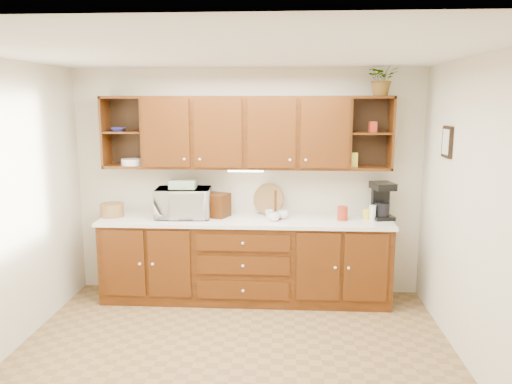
# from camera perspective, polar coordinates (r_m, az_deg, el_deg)

# --- Properties ---
(floor) EXTENTS (4.00, 4.00, 0.00)m
(floor) POSITION_cam_1_polar(r_m,az_deg,el_deg) (4.56, -2.78, -18.96)
(floor) COLOR olive
(floor) RESTS_ON ground
(ceiling) EXTENTS (4.00, 4.00, 0.00)m
(ceiling) POSITION_cam_1_polar(r_m,az_deg,el_deg) (4.00, -3.11, 15.64)
(ceiling) COLOR white
(ceiling) RESTS_ON back_wall
(back_wall) EXTENTS (4.00, 0.00, 4.00)m
(back_wall) POSITION_cam_1_polar(r_m,az_deg,el_deg) (5.80, -1.01, 1.08)
(back_wall) COLOR beige
(back_wall) RESTS_ON floor
(right_wall) EXTENTS (0.00, 3.50, 3.50)m
(right_wall) POSITION_cam_1_polar(r_m,az_deg,el_deg) (4.35, 24.32, -2.95)
(right_wall) COLOR beige
(right_wall) RESTS_ON floor
(base_cabinets) EXTENTS (3.20, 0.60, 0.90)m
(base_cabinets) POSITION_cam_1_polar(r_m,az_deg,el_deg) (5.71, -1.22, -7.87)
(base_cabinets) COLOR #331805
(base_cabinets) RESTS_ON floor
(countertop) EXTENTS (3.24, 0.64, 0.04)m
(countertop) POSITION_cam_1_polar(r_m,az_deg,el_deg) (5.57, -1.25, -3.30)
(countertop) COLOR white
(countertop) RESTS_ON base_cabinets
(upper_cabinets) EXTENTS (3.20, 0.33, 0.80)m
(upper_cabinets) POSITION_cam_1_polar(r_m,az_deg,el_deg) (5.57, -1.06, 6.84)
(upper_cabinets) COLOR #331805
(upper_cabinets) RESTS_ON back_wall
(undercabinet_light) EXTENTS (0.40, 0.05, 0.02)m
(undercabinet_light) POSITION_cam_1_polar(r_m,az_deg,el_deg) (5.56, -1.19, 2.45)
(undercabinet_light) COLOR white
(undercabinet_light) RESTS_ON upper_cabinets
(framed_picture) EXTENTS (0.03, 0.24, 0.30)m
(framed_picture) POSITION_cam_1_polar(r_m,az_deg,el_deg) (5.10, 21.02, 5.37)
(framed_picture) COLOR black
(framed_picture) RESTS_ON right_wall
(wicker_basket) EXTENTS (0.34, 0.34, 0.15)m
(wicker_basket) POSITION_cam_1_polar(r_m,az_deg,el_deg) (5.90, -16.11, -1.98)
(wicker_basket) COLOR olive
(wicker_basket) RESTS_ON countertop
(microwave) EXTENTS (0.63, 0.45, 0.33)m
(microwave) POSITION_cam_1_polar(r_m,az_deg,el_deg) (5.67, -8.29, -1.23)
(microwave) COLOR beige
(microwave) RESTS_ON countertop
(towel_stack) EXTENTS (0.29, 0.22, 0.09)m
(towel_stack) POSITION_cam_1_polar(r_m,az_deg,el_deg) (5.63, -8.35, 0.86)
(towel_stack) COLOR #D7DC67
(towel_stack) RESTS_ON microwave
(wine_bottle) EXTENTS (0.09, 0.09, 0.29)m
(wine_bottle) POSITION_cam_1_polar(r_m,az_deg,el_deg) (5.78, -9.39, -1.24)
(wine_bottle) COLOR black
(wine_bottle) RESTS_ON countertop
(woven_tray) EXTENTS (0.38, 0.21, 0.36)m
(woven_tray) POSITION_cam_1_polar(r_m,az_deg,el_deg) (5.79, 1.43, -2.47)
(woven_tray) COLOR olive
(woven_tray) RESTS_ON countertop
(bread_box) EXTENTS (0.44, 0.36, 0.26)m
(bread_box) POSITION_cam_1_polar(r_m,az_deg,el_deg) (5.70, -5.07, -1.45)
(bread_box) COLOR #331805
(bread_box) RESTS_ON countertop
(mug_tree) EXTENTS (0.31, 0.30, 0.33)m
(mug_tree) POSITION_cam_1_polar(r_m,az_deg,el_deg) (5.54, 2.23, -2.62)
(mug_tree) COLOR #331805
(mug_tree) RESTS_ON countertop
(canister_red) EXTENTS (0.14, 0.14, 0.15)m
(canister_red) POSITION_cam_1_polar(r_m,az_deg,el_deg) (5.57, 9.85, -2.42)
(canister_red) COLOR #AA2F18
(canister_red) RESTS_ON countertop
(canister_white) EXTENTS (0.08, 0.08, 0.16)m
(canister_white) POSITION_cam_1_polar(r_m,az_deg,el_deg) (5.64, 13.18, -2.32)
(canister_white) COLOR white
(canister_white) RESTS_ON countertop
(canister_yellow) EXTENTS (0.10, 0.10, 0.12)m
(canister_yellow) POSITION_cam_1_polar(r_m,az_deg,el_deg) (5.66, 12.53, -2.51)
(canister_yellow) COLOR yellow
(canister_yellow) RESTS_ON countertop
(coffee_maker) EXTENTS (0.27, 0.32, 0.41)m
(coffee_maker) POSITION_cam_1_polar(r_m,az_deg,el_deg) (5.74, 14.17, -1.00)
(coffee_maker) COLOR black
(coffee_maker) RESTS_ON countertop
(bowl_stack) EXTENTS (0.18, 0.18, 0.04)m
(bowl_stack) POSITION_cam_1_polar(r_m,az_deg,el_deg) (5.86, -15.51, 6.91)
(bowl_stack) COLOR #292C98
(bowl_stack) RESTS_ON upper_cabinets
(plate_stack) EXTENTS (0.29, 0.29, 0.07)m
(plate_stack) POSITION_cam_1_polar(r_m,az_deg,el_deg) (5.83, -13.99, 3.36)
(plate_stack) COLOR white
(plate_stack) RESTS_ON upper_cabinets
(pantry_box_yellow) EXTENTS (0.10, 0.08, 0.16)m
(pantry_box_yellow) POSITION_cam_1_polar(r_m,az_deg,el_deg) (5.59, 11.03, 3.63)
(pantry_box_yellow) COLOR yellow
(pantry_box_yellow) RESTS_ON upper_cabinets
(pantry_box_red) EXTENTS (0.09, 0.08, 0.12)m
(pantry_box_red) POSITION_cam_1_polar(r_m,az_deg,el_deg) (5.59, 13.20, 7.25)
(pantry_box_red) COLOR #AA2F18
(pantry_box_red) RESTS_ON upper_cabinets
(potted_plant) EXTENTS (0.34, 0.29, 0.36)m
(potted_plant) POSITION_cam_1_polar(r_m,az_deg,el_deg) (5.57, 14.26, 12.47)
(potted_plant) COLOR #999999
(potted_plant) RESTS_ON upper_cabinets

